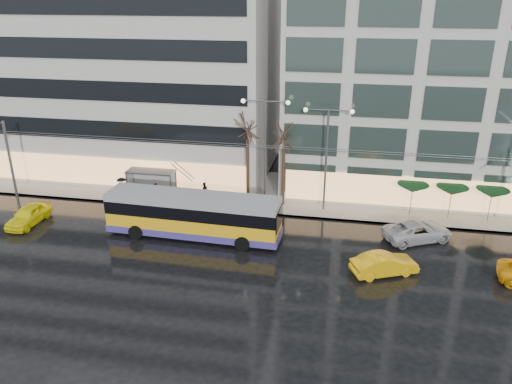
% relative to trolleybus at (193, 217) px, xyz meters
% --- Properties ---
extents(ground, '(140.00, 140.00, 0.00)m').
position_rel_trolleybus_xyz_m(ground, '(2.24, -4.25, -1.63)').
color(ground, black).
rests_on(ground, ground).
extents(sidewalk, '(80.00, 10.00, 0.15)m').
position_rel_trolleybus_xyz_m(sidewalk, '(4.24, 9.75, -1.55)').
color(sidewalk, gray).
rests_on(sidewalk, ground).
extents(kerb, '(80.00, 0.10, 0.15)m').
position_rel_trolleybus_xyz_m(kerb, '(4.24, 4.80, -1.55)').
color(kerb, slate).
rests_on(kerb, ground).
extents(building_left, '(34.00, 14.00, 22.00)m').
position_rel_trolleybus_xyz_m(building_left, '(-13.76, 14.75, 9.52)').
color(building_left, '#B8B5B0').
rests_on(building_left, sidewalk).
extents(building_right, '(32.00, 14.00, 25.00)m').
position_rel_trolleybus_xyz_m(building_right, '(21.24, 14.75, 11.02)').
color(building_right, '#B8B5B0').
rests_on(building_right, sidewalk).
extents(trolleybus, '(13.07, 5.28, 6.02)m').
position_rel_trolleybus_xyz_m(trolleybus, '(0.00, 0.00, 0.00)').
color(trolleybus, gold).
rests_on(trolleybus, ground).
extents(catenary, '(42.24, 5.12, 7.00)m').
position_rel_trolleybus_xyz_m(catenary, '(3.24, 3.69, 2.62)').
color(catenary, '#595B60').
rests_on(catenary, ground).
extents(bus_shelter, '(4.20, 1.60, 2.51)m').
position_rel_trolleybus_xyz_m(bus_shelter, '(-6.14, 6.44, 0.33)').
color(bus_shelter, '#595B60').
rests_on(bus_shelter, sidewalk).
extents(street_lamp_near, '(3.96, 0.36, 9.03)m').
position_rel_trolleybus_xyz_m(street_lamp_near, '(4.24, 6.55, 4.36)').
color(street_lamp_near, '#595B60').
rests_on(street_lamp_near, sidewalk).
extents(street_lamp_far, '(3.96, 0.36, 8.53)m').
position_rel_trolleybus_xyz_m(street_lamp_far, '(9.24, 6.55, 4.09)').
color(street_lamp_far, '#595B60').
rests_on(street_lamp_far, sidewalk).
extents(tree_a, '(3.20, 3.20, 8.40)m').
position_rel_trolleybus_xyz_m(tree_a, '(2.74, 6.75, 5.46)').
color(tree_a, black).
rests_on(tree_a, sidewalk).
extents(tree_b, '(3.20, 3.20, 7.70)m').
position_rel_trolleybus_xyz_m(tree_b, '(5.74, 6.95, 4.77)').
color(tree_b, black).
rests_on(tree_b, sidewalk).
extents(parasol_a, '(2.50, 2.50, 2.65)m').
position_rel_trolleybus_xyz_m(parasol_a, '(16.24, 6.75, 0.82)').
color(parasol_a, '#595B60').
rests_on(parasol_a, sidewalk).
extents(parasol_b, '(2.50, 2.50, 2.65)m').
position_rel_trolleybus_xyz_m(parasol_b, '(19.24, 6.75, 0.82)').
color(parasol_b, '#595B60').
rests_on(parasol_b, sidewalk).
extents(parasol_c, '(2.50, 2.50, 2.65)m').
position_rel_trolleybus_xyz_m(parasol_c, '(22.24, 6.75, 0.82)').
color(parasol_c, '#595B60').
rests_on(parasol_c, sidewalk).
extents(taxi_a, '(1.81, 4.37, 1.48)m').
position_rel_trolleybus_xyz_m(taxi_a, '(-13.48, -0.34, -0.89)').
color(taxi_a, '#FFF30D').
rests_on(taxi_a, ground).
extents(taxi_b, '(4.58, 3.17, 1.43)m').
position_rel_trolleybus_xyz_m(taxi_b, '(13.74, -2.86, -0.91)').
color(taxi_b, yellow).
rests_on(taxi_b, ground).
extents(sedan_silver, '(5.64, 4.35, 1.42)m').
position_rel_trolleybus_xyz_m(sedan_silver, '(16.38, 2.50, -0.92)').
color(sedan_silver, silver).
rests_on(sedan_silver, ground).
extents(pedestrian_a, '(1.13, 1.15, 2.19)m').
position_rel_trolleybus_xyz_m(pedestrian_a, '(-4.96, 5.15, -0.06)').
color(pedestrian_a, black).
rests_on(pedestrian_a, sidewalk).
extents(pedestrian_b, '(0.91, 0.84, 1.50)m').
position_rel_trolleybus_xyz_m(pedestrian_b, '(-1.21, 6.91, -0.73)').
color(pedestrian_b, black).
rests_on(pedestrian_b, sidewalk).
extents(pedestrian_c, '(1.17, 1.13, 2.11)m').
position_rel_trolleybus_xyz_m(pedestrian_c, '(-8.06, 5.15, -0.36)').
color(pedestrian_c, black).
rests_on(pedestrian_c, sidewalk).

